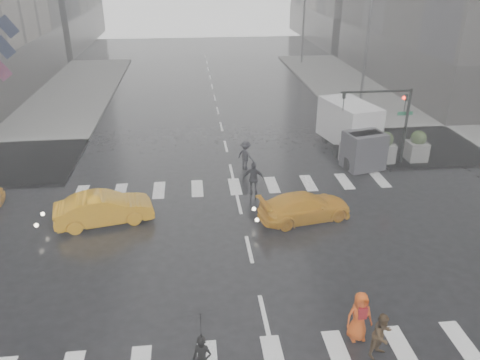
{
  "coord_description": "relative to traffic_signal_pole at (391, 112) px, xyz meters",
  "views": [
    {
      "loc": [
        -2.16,
        -16.24,
        10.87
      ],
      "look_at": [
        -0.17,
        2.0,
        2.26
      ],
      "focal_mm": 35.0,
      "sensor_mm": 36.0,
      "label": 1
    }
  ],
  "objects": [
    {
      "name": "road_markings",
      "position": [
        -9.01,
        -8.01,
        -3.21
      ],
      "size": [
        18.0,
        48.0,
        0.01
      ],
      "primitive_type": null,
      "color": "silver",
      "rests_on": "ground"
    },
    {
      "name": "pedestrian_far_b",
      "position": [
        -8.16,
        0.26,
        -2.37
      ],
      "size": [
        1.19,
        1.2,
        1.68
      ],
      "primitive_type": "imported",
      "rotation": [
        0.0,
        0.0,
        2.33
      ],
      "color": "black",
      "rests_on": "ground"
    },
    {
      "name": "street_lamp_near",
      "position": [
        1.86,
        9.99,
        1.73
      ],
      "size": [
        2.15,
        0.22,
        9.0
      ],
      "color": "#59595B",
      "rests_on": "ground"
    },
    {
      "name": "pedestrian_orange",
      "position": [
        -6.24,
        -13.37,
        -2.35
      ],
      "size": [
        0.86,
        0.58,
        1.72
      ],
      "rotation": [
        0.0,
        0.0,
        0.05
      ],
      "color": "#D3480E",
      "rests_on": "ground"
    },
    {
      "name": "street_lamp_far",
      "position": [
        1.86,
        29.99,
        1.73
      ],
      "size": [
        2.15,
        0.22,
        9.0
      ],
      "color": "#59595B",
      "rests_on": "ground"
    },
    {
      "name": "traffic_signal_pole",
      "position": [
        0.0,
        0.0,
        0.0
      ],
      "size": [
        4.45,
        0.42,
        4.5
      ],
      "color": "black",
      "rests_on": "ground"
    },
    {
      "name": "pedestrian_far_a",
      "position": [
        -8.14,
        -3.01,
        -2.32
      ],
      "size": [
        1.19,
        0.91,
        1.79
      ],
      "primitive_type": "imported",
      "rotation": [
        0.0,
        0.0,
        2.86
      ],
      "color": "black",
      "rests_on": "ground"
    },
    {
      "name": "taxi_mid",
      "position": [
        -15.27,
        -5.09,
        -2.5
      ],
      "size": [
        4.56,
        2.4,
        1.43
      ],
      "primitive_type": "imported",
      "rotation": [
        0.0,
        0.0,
        1.79
      ],
      "color": "orange",
      "rests_on": "ground"
    },
    {
      "name": "planter_east",
      "position": [
        1.99,
        0.19,
        -2.23
      ],
      "size": [
        1.1,
        1.1,
        1.8
      ],
      "color": "slate",
      "rests_on": "ground"
    },
    {
      "name": "taxi_rear",
      "position": [
        -6.14,
        -5.75,
        -2.59
      ],
      "size": [
        4.12,
        2.51,
        1.26
      ],
      "primitive_type": "imported",
      "rotation": [
        0.0,
        0.0,
        1.78
      ],
      "color": "orange",
      "rests_on": "ground"
    },
    {
      "name": "planter_west",
      "position": [
        -2.01,
        0.19,
        -2.23
      ],
      "size": [
        1.1,
        1.1,
        1.8
      ],
      "color": "slate",
      "rests_on": "ground"
    },
    {
      "name": "pedestrian_brown",
      "position": [
        -5.79,
        -14.13,
        -2.46
      ],
      "size": [
        0.92,
        0.86,
        1.52
      ],
      "primitive_type": "imported",
      "rotation": [
        0.0,
        0.0,
        0.51
      ],
      "color": "#402C16",
      "rests_on": "ground"
    },
    {
      "name": "ground",
      "position": [
        -9.01,
        -8.01,
        -3.22
      ],
      "size": [
        120.0,
        120.0,
        0.0
      ],
      "primitive_type": "plane",
      "color": "black",
      "rests_on": "ground"
    },
    {
      "name": "sidewalk_ne",
      "position": [
        10.49,
        9.49,
        -3.14
      ],
      "size": [
        35.0,
        35.0,
        0.15
      ],
      "primitive_type": "cube",
      "color": "slate",
      "rests_on": "ground"
    },
    {
      "name": "planter_mid",
      "position": [
        -0.01,
        0.19,
        -2.23
      ],
      "size": [
        1.1,
        1.1,
        1.8
      ],
      "color": "slate",
      "rests_on": "ground"
    },
    {
      "name": "pedestrian_black",
      "position": [
        -11.17,
        -14.49,
        -1.56
      ],
      "size": [
        1.19,
        1.2,
        2.43
      ],
      "rotation": [
        0.0,
        0.0,
        -0.27
      ],
      "color": "black",
      "rests_on": "ground"
    },
    {
      "name": "box_truck",
      "position": [
        -1.51,
        1.65,
        -1.56
      ],
      "size": [
        2.19,
        5.84,
        3.1
      ],
      "rotation": [
        0.0,
        0.0,
        0.22
      ],
      "color": "silver",
      "rests_on": "ground"
    }
  ]
}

